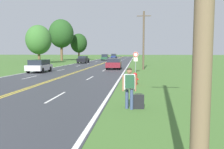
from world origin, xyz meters
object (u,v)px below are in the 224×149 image
Objects in this scene: fire_hydrant at (135,79)px; car_dark_green_suv_receding at (105,57)px; car_silver_hatchback_approaching at (39,66)px; car_black_sedan_mid_far at (83,59)px; traffic_sign at (136,57)px; suitcase at (139,102)px; tree_left_verge at (61,34)px; car_maroon_hatchback_mid_near at (114,63)px; car_dark_blue_van_distant at (114,56)px; tree_behind_sign at (39,40)px; tree_mid_treeline at (79,43)px; hitchhiker_person at (129,84)px.

car_dark_green_suv_receding reaches higher than fire_hydrant.
car_black_sedan_mid_far is (-0.07, 22.68, 0.01)m from car_silver_hatchback_approaching.
traffic_sign is (-0.00, 10.25, 1.31)m from fire_hydrant.
tree_left_verge is (-20.23, 52.87, 6.93)m from suitcase.
car_maroon_hatchback_mid_near is at bearing -152.87° from car_black_sedan_mid_far.
car_dark_blue_van_distant is (-5.50, 57.44, 0.10)m from car_maroon_hatchback_mid_near.
tree_behind_sign is 1.94× the size of car_dark_blue_van_distant.
tree_mid_treeline is at bearing 8.94° from car_silver_hatchback_approaching.
hitchhiker_person is 0.83m from suitcase.
hitchhiker_person is at bearing -171.56° from car_dark_blue_van_distant.
car_dark_green_suv_receding reaches higher than car_silver_hatchback_approaching.
car_silver_hatchback_approaching is (-10.94, -0.94, -0.98)m from traffic_sign.
tree_mid_treeline reaches higher than traffic_sign.
tree_behind_sign reaches higher than car_dark_blue_van_distant.
car_dark_green_suv_receding is (2.19, 18.13, 0.13)m from car_black_sedan_mid_far.
fire_hydrant is 0.24× the size of car_silver_hatchback_approaching.
suitcase is 0.27× the size of traffic_sign.
traffic_sign is 24.39m from car_black_sedan_mid_far.
car_dark_green_suv_receding reaches higher than car_dark_blue_van_distant.
hitchhiker_person is 0.15× the size of tree_left_verge.
suitcase is 17.44m from traffic_sign.
tree_behind_sign is 1.94× the size of car_black_sedan_mid_far.
car_black_sedan_mid_far is 18.26m from car_dark_green_suv_receding.
car_dark_green_suv_receding is at bearing 99.98° from fire_hydrant.
traffic_sign reaches higher than car_dark_blue_van_distant.
fire_hydrant is (-0.19, 7.13, 0.15)m from suitcase.
car_dark_green_suv_receding reaches higher than car_black_sedan_mid_far.
traffic_sign reaches higher than fire_hydrant.
car_black_sedan_mid_far is (-11.20, 39.12, 0.48)m from suitcase.
car_maroon_hatchback_mid_near is 1.01× the size of car_black_sedan_mid_far.
suitcase is at bearing -69.07° from tree_left_verge.
car_black_sedan_mid_far is at bearing 108.99° from fire_hydrant.
fire_hydrant is at bearing -56.80° from tree_behind_sign.
tree_behind_sign reaches higher than car_silver_hatchback_approaching.
traffic_sign is 0.58× the size of car_maroon_hatchback_mid_near.
tree_mid_treeline is 23.35m from car_dark_blue_van_distant.
car_silver_hatchback_approaching is at bearing -75.98° from tree_left_verge.
car_dark_blue_van_distant is (11.37, 42.62, -3.93)m from tree_behind_sign.
car_dark_green_suv_receding is (2.12, 40.80, 0.14)m from car_silver_hatchback_approaching.
car_silver_hatchback_approaching is (5.74, -42.14, -4.11)m from tree_mid_treeline.
tree_behind_sign reaches higher than suitcase.
car_silver_hatchback_approaching is at bearing 175.25° from car_dark_green_suv_receding.
fire_hydrant is 33.83m from car_black_sedan_mid_far.
hitchhiker_person is at bearing -91.45° from fire_hydrant.
tree_mid_treeline reaches higher than hitchhiker_person.
car_dark_green_suv_receding reaches higher than hitchhiker_person.
tree_behind_sign is 9.86m from car_black_sedan_mid_far.
car_maroon_hatchback_mid_near is at bearing -50.92° from car_silver_hatchback_approaching.
car_dark_blue_van_distant reaches higher than fire_hydrant.
suitcase is at bearing -144.73° from car_silver_hatchback_approaching.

